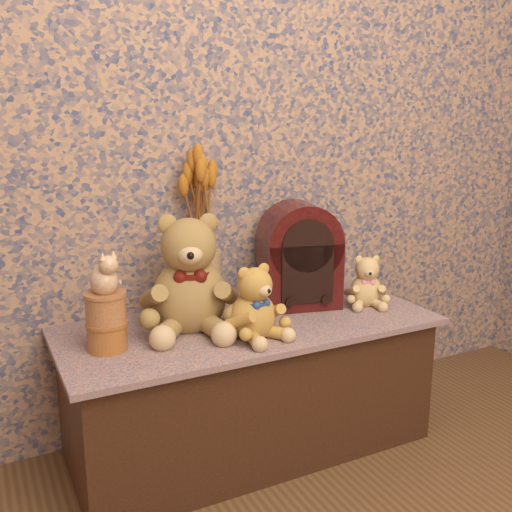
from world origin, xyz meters
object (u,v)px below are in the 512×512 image
Objects in this scene: cathedral_radio at (299,254)px; ceramic_vase at (204,282)px; teddy_medium at (253,298)px; teddy_small at (366,278)px; teddy_large at (189,267)px; cat_figurine at (103,271)px; biscuit_tin_lower at (108,336)px.

ceramic_vase is (-0.34, 0.09, -0.08)m from cathedral_radio.
teddy_medium is 0.66× the size of cathedral_radio.
teddy_small is at bearing -13.62° from cathedral_radio.
ceramic_vase is (-0.04, 0.30, -0.02)m from teddy_medium.
cathedral_radio is at bearing 23.51° from teddy_large.
cat_figurine reaches higher than teddy_medium.
teddy_small is 0.59m from ceramic_vase.
teddy_medium is 1.15× the size of ceramic_vase.
teddy_large reaches higher than teddy_medium.
teddy_large is at bearing -3.59° from cat_figurine.
cathedral_radio is 1.74× the size of ceramic_vase.
cathedral_radio reaches higher than cat_figurine.
ceramic_vase reaches higher than teddy_small.
biscuit_tin_lower is at bearing -154.97° from teddy_small.
cathedral_radio is at bearing -7.83° from cat_figurine.
teddy_small is at bearing -16.65° from cat_figurine.
teddy_medium reaches higher than ceramic_vase.
teddy_large is 1.88× the size of ceramic_vase.
teddy_large is 0.44m from cathedral_radio.
cat_figurine reaches higher than teddy_small.
teddy_large reaches higher than cat_figurine.
cathedral_radio reaches higher than biscuit_tin_lower.
teddy_medium is at bearing -144.08° from teddy_small.
teddy_medium is 0.52m from teddy_small.
biscuit_tin_lower is (-0.72, -0.11, -0.15)m from cathedral_radio.
cathedral_radio is 0.73m from cat_figurine.
teddy_large is 3.49× the size of biscuit_tin_lower.
teddy_medium is 1.25× the size of teddy_small.
cathedral_radio is 0.75m from biscuit_tin_lower.
teddy_large is 0.23m from teddy_medium.
teddy_medium is 2.14× the size of biscuit_tin_lower.
cathedral_radio is 0.36m from ceramic_vase.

